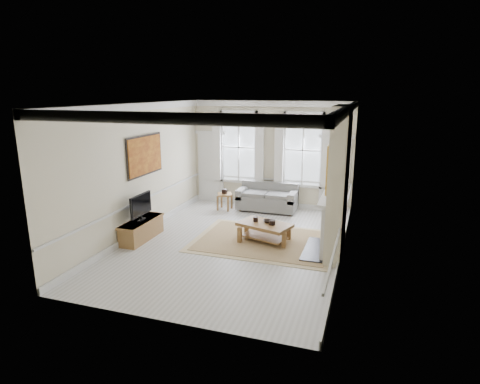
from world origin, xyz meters
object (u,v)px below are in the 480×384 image
(side_table, at_px, (225,197))
(tv_stand, at_px, (142,230))
(sofa, at_px, (268,199))
(coffee_table, at_px, (265,226))

(side_table, height_order, tv_stand, side_table)
(sofa, distance_m, coffee_table, 2.78)
(sofa, distance_m, tv_stand, 4.27)
(side_table, xyz_separation_m, coffee_table, (1.93, -2.32, -0.02))
(side_table, bearing_deg, coffee_table, -50.33)
(sofa, distance_m, side_table, 1.37)
(sofa, relative_size, tv_stand, 1.29)
(sofa, bearing_deg, coffee_table, -77.20)
(sofa, height_order, tv_stand, sofa)
(tv_stand, bearing_deg, coffee_table, 15.23)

